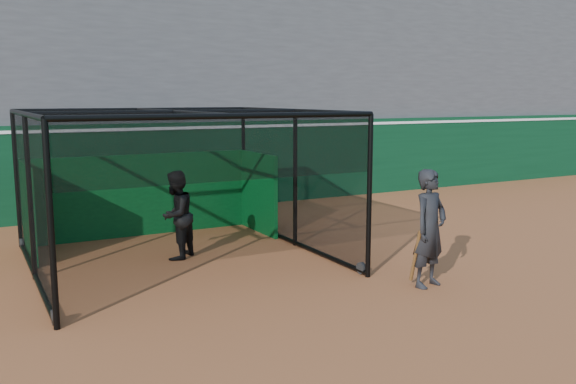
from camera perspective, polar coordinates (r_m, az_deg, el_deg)
name	(u,v)px	position (r m, az deg, el deg)	size (l,w,h in m)	color
ground	(304,298)	(9.93, 1.48, -9.92)	(120.00, 120.00, 0.00)	#98532C
outfield_wall	(153,167)	(17.41, -12.55, 2.34)	(50.00, 0.50, 2.50)	#09361C
grandstand	(117,58)	(21.00, -15.73, 12.01)	(50.00, 7.85, 8.95)	#4C4C4F
batting_cage	(176,188)	(12.06, -10.42, 0.40)	(5.38, 5.49, 2.91)	black
batter	(176,215)	(12.29, -10.44, -2.14)	(0.86, 0.67, 1.77)	black
on_deck_player	(430,229)	(10.58, 13.12, -3.36)	(0.83, 0.65, 2.01)	black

